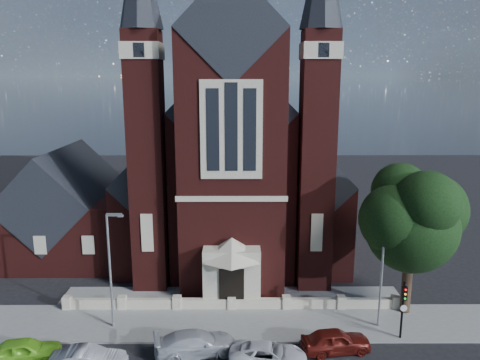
% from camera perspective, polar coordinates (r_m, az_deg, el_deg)
% --- Properties ---
extents(ground, '(120.00, 120.00, 0.00)m').
position_cam_1_polar(ground, '(43.22, -0.86, -10.20)').
color(ground, black).
rests_on(ground, ground).
extents(pavement_strip, '(60.00, 5.00, 0.12)m').
position_cam_1_polar(pavement_strip, '(33.78, -1.06, -17.09)').
color(pavement_strip, slate).
rests_on(pavement_strip, ground).
extents(forecourt_paving, '(26.00, 3.00, 0.14)m').
position_cam_1_polar(forecourt_paving, '(37.31, -0.97, -14.06)').
color(forecourt_paving, slate).
rests_on(forecourt_paving, ground).
extents(forecourt_wall, '(24.00, 0.40, 0.90)m').
position_cam_1_polar(forecourt_wall, '(35.53, -1.01, -15.50)').
color(forecourt_wall, '#B2A98E').
rests_on(forecourt_wall, ground).
extents(church, '(20.01, 34.90, 29.20)m').
position_cam_1_polar(church, '(48.56, -0.79, 2.43)').
color(church, '#451512').
rests_on(church, ground).
extents(parish_hall, '(12.00, 12.20, 10.24)m').
position_cam_1_polar(parish_hall, '(47.65, -20.50, -3.73)').
color(parish_hall, '#451512').
rests_on(parish_hall, ground).
extents(street_tree, '(6.40, 6.60, 10.70)m').
position_cam_1_polar(street_tree, '(34.29, 20.55, -4.79)').
color(street_tree, black).
rests_on(street_tree, ground).
extents(street_lamp_left, '(1.16, 0.22, 8.09)m').
position_cam_1_polar(street_lamp_left, '(32.40, -15.45, -9.87)').
color(street_lamp_left, gray).
rests_on(street_lamp_left, ground).
extents(street_lamp_right, '(1.16, 0.22, 8.09)m').
position_cam_1_polar(street_lamp_right, '(32.73, 17.11, -9.75)').
color(street_lamp_right, gray).
rests_on(street_lamp_right, ground).
extents(traffic_signal, '(0.28, 0.42, 4.00)m').
position_cam_1_polar(traffic_signal, '(32.47, 19.29, -13.99)').
color(traffic_signal, black).
rests_on(traffic_signal, ground).
extents(car_lime_van, '(4.51, 2.55, 1.45)m').
position_cam_1_polar(car_lime_van, '(32.31, -24.86, -18.36)').
color(car_lime_van, '#77CC28').
rests_on(car_lime_van, ground).
extents(car_silver_b, '(5.37, 3.15, 1.46)m').
position_cam_1_polar(car_silver_b, '(30.43, -5.43, -19.18)').
color(car_silver_b, '#B3B6BB').
rests_on(car_silver_b, ground).
extents(car_white_suv, '(4.82, 2.70, 1.27)m').
position_cam_1_polar(car_white_suv, '(29.50, 3.44, -20.47)').
color(car_white_suv, white).
rests_on(car_white_suv, ground).
extents(car_dark_red, '(4.51, 2.35, 1.46)m').
position_cam_1_polar(car_dark_red, '(31.09, 11.59, -18.65)').
color(car_dark_red, '#58140F').
rests_on(car_dark_red, ground).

